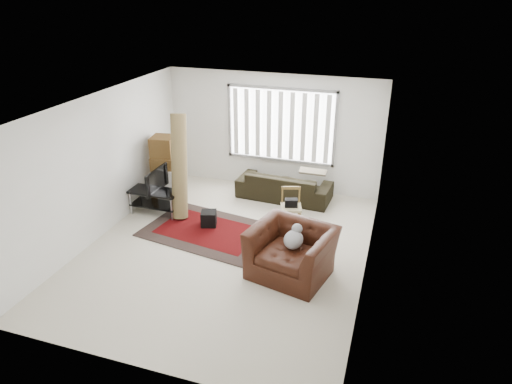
{
  "coord_description": "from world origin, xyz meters",
  "views": [
    {
      "loc": [
        2.74,
        -6.69,
        4.51
      ],
      "look_at": [
        0.44,
        0.4,
        1.05
      ],
      "focal_mm": 32.0,
      "sensor_mm": 36.0,
      "label": 1
    }
  ],
  "objects_px": {
    "side_chair": "(291,205)",
    "armchair": "(292,249)",
    "sofa": "(284,182)",
    "moving_boxes": "(166,170)",
    "tv_stand": "(155,197)"
  },
  "relations": [
    {
      "from": "side_chair",
      "to": "armchair",
      "type": "distance_m",
      "value": 1.74
    },
    {
      "from": "side_chair",
      "to": "armchair",
      "type": "bearing_deg",
      "value": -93.24
    },
    {
      "from": "tv_stand",
      "to": "armchair",
      "type": "relative_size",
      "value": 0.7
    },
    {
      "from": "tv_stand",
      "to": "sofa",
      "type": "xyz_separation_m",
      "value": [
        2.4,
        1.56,
        0.02
      ]
    },
    {
      "from": "moving_boxes",
      "to": "side_chair",
      "type": "height_order",
      "value": "moving_boxes"
    },
    {
      "from": "tv_stand",
      "to": "armchair",
      "type": "height_order",
      "value": "armchair"
    },
    {
      "from": "sofa",
      "to": "side_chair",
      "type": "distance_m",
      "value": 1.22
    },
    {
      "from": "side_chair",
      "to": "moving_boxes",
      "type": "bearing_deg",
      "value": 156.14
    },
    {
      "from": "sofa",
      "to": "armchair",
      "type": "xyz_separation_m",
      "value": [
        0.87,
        -2.83,
        0.08
      ]
    },
    {
      "from": "side_chair",
      "to": "sofa",
      "type": "bearing_deg",
      "value": 93.62
    },
    {
      "from": "tv_stand",
      "to": "sofa",
      "type": "bearing_deg",
      "value": 33.11
    },
    {
      "from": "armchair",
      "to": "side_chair",
      "type": "bearing_deg",
      "value": 117.29
    },
    {
      "from": "moving_boxes",
      "to": "sofa",
      "type": "xyz_separation_m",
      "value": [
        2.53,
        0.81,
        -0.27
      ]
    },
    {
      "from": "tv_stand",
      "to": "side_chair",
      "type": "distance_m",
      "value": 2.87
    },
    {
      "from": "moving_boxes",
      "to": "side_chair",
      "type": "distance_m",
      "value": 3.0
    }
  ]
}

